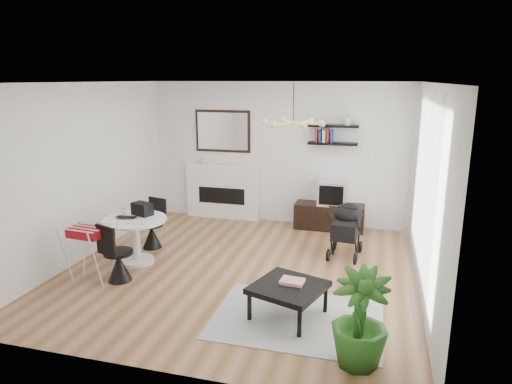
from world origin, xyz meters
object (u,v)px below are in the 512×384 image
(dining_table, at_px, (135,234))
(coffee_table, at_px, (288,288))
(tv_console, at_px, (329,217))
(drying_rack, at_px, (90,252))
(stroller, at_px, (346,231))
(potted_plant, at_px, (360,319))
(fireplace, at_px, (223,185))
(crt_tv, at_px, (332,193))

(dining_table, bearing_deg, coffee_table, -21.52)
(tv_console, distance_m, dining_table, 3.60)
(drying_rack, relative_size, stroller, 0.88)
(tv_console, height_order, drying_rack, drying_rack)
(tv_console, bearing_deg, dining_table, -138.12)
(dining_table, xyz_separation_m, potted_plant, (3.41, -1.75, 0.03))
(drying_rack, bearing_deg, fireplace, 82.20)
(fireplace, relative_size, potted_plant, 2.18)
(tv_console, height_order, crt_tv, crt_tv)
(dining_table, relative_size, potted_plant, 0.97)
(fireplace, relative_size, dining_table, 2.24)
(fireplace, height_order, tv_console, fireplace)
(stroller, bearing_deg, crt_tv, 111.40)
(dining_table, xyz_separation_m, drying_rack, (-0.27, -0.76, -0.03))
(dining_table, relative_size, drying_rack, 1.18)
(fireplace, bearing_deg, coffee_table, -60.08)
(tv_console, bearing_deg, crt_tv, -4.89)
(dining_table, xyz_separation_m, coffee_table, (2.57, -1.01, -0.10))
(fireplace, bearing_deg, dining_table, -101.41)
(dining_table, height_order, potted_plant, potted_plant)
(crt_tv, relative_size, coffee_table, 0.53)
(crt_tv, xyz_separation_m, coffee_table, (-0.14, -3.40, -0.34))
(tv_console, height_order, coffee_table, tv_console)
(coffee_table, bearing_deg, potted_plant, -41.06)
(tv_console, bearing_deg, drying_rack, -133.02)
(tv_console, relative_size, potted_plant, 1.29)
(fireplace, xyz_separation_m, dining_table, (-0.52, -2.55, -0.22))
(fireplace, height_order, coffee_table, fireplace)
(coffee_table, bearing_deg, dining_table, 158.48)
(tv_console, relative_size, crt_tv, 2.50)
(stroller, xyz_separation_m, potted_plant, (0.34, -2.89, 0.10))
(tv_console, relative_size, drying_rack, 1.57)
(drying_rack, xyz_separation_m, potted_plant, (3.68, -0.99, 0.07))
(drying_rack, bearing_deg, potted_plant, -9.57)
(drying_rack, relative_size, coffee_table, 0.84)
(crt_tv, xyz_separation_m, stroller, (0.36, -1.25, -0.30))
(drying_rack, distance_m, coffee_table, 2.85)
(drying_rack, bearing_deg, stroller, 35.13)
(drying_rack, height_order, coffee_table, drying_rack)
(fireplace, xyz_separation_m, stroller, (2.55, -1.41, -0.29))
(stroller, xyz_separation_m, coffee_table, (-0.50, -2.15, -0.03))
(tv_console, distance_m, crt_tv, 0.46)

